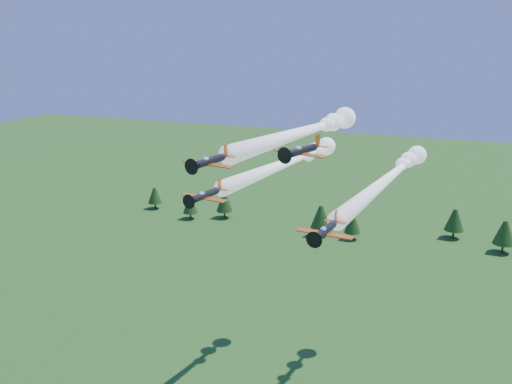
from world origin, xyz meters
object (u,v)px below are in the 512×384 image
(plane_left, at_px, (290,161))
(plane_right, at_px, (390,176))
(plane_slot, at_px, (302,151))
(plane_lead, at_px, (307,130))

(plane_left, bearing_deg, plane_right, 4.24)
(plane_right, relative_size, plane_slot, 5.87)
(plane_right, bearing_deg, plane_slot, -113.19)
(plane_right, distance_m, plane_slot, 21.98)
(plane_lead, distance_m, plane_left, 17.61)
(plane_slot, bearing_deg, plane_right, 77.04)
(plane_lead, xyz_separation_m, plane_right, (11.23, 12.00, -8.99))
(plane_lead, distance_m, plane_right, 18.73)
(plane_lead, height_order, plane_left, plane_lead)
(plane_lead, relative_size, plane_right, 0.80)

